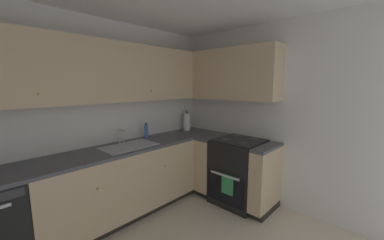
% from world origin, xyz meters
% --- Properties ---
extents(wall_back, '(4.17, 0.05, 2.44)m').
position_xyz_m(wall_back, '(0.00, 1.48, 1.22)').
color(wall_back, silver).
rests_on(wall_back, ground_plane).
extents(wall_right, '(0.05, 3.00, 2.44)m').
position_xyz_m(wall_right, '(2.06, 0.00, 1.22)').
color(wall_right, silver).
rests_on(wall_right, ground_plane).
extents(lower_cabinets_back, '(1.98, 0.62, 0.85)m').
position_xyz_m(lower_cabinets_back, '(0.45, 1.15, 0.43)').
color(lower_cabinets_back, tan).
rests_on(lower_cabinets_back, ground_plane).
extents(countertop_back, '(3.18, 0.60, 0.03)m').
position_xyz_m(countertop_back, '(0.45, 1.15, 0.87)').
color(countertop_back, '#4C4C51').
rests_on(countertop_back, lower_cabinets_back).
extents(lower_cabinets_right, '(0.62, 1.07, 0.85)m').
position_xyz_m(lower_cabinets_right, '(1.74, 0.37, 0.43)').
color(lower_cabinets_right, tan).
rests_on(lower_cabinets_right, ground_plane).
extents(countertop_right, '(0.60, 1.07, 0.03)m').
position_xyz_m(countertop_right, '(1.74, 0.37, 0.87)').
color(countertop_right, '#4C4C51').
rests_on(countertop_right, lower_cabinets_right).
extents(oven_range, '(0.68, 0.62, 1.04)m').
position_xyz_m(oven_range, '(1.76, 0.28, 0.45)').
color(oven_range, black).
rests_on(oven_range, ground_plane).
extents(upper_cabinets_back, '(2.86, 0.34, 0.70)m').
position_xyz_m(upper_cabinets_back, '(0.29, 1.29, 1.79)').
color(upper_cabinets_back, tan).
extents(upper_cabinets_right, '(0.32, 1.62, 0.70)m').
position_xyz_m(upper_cabinets_right, '(1.88, 0.64, 1.79)').
color(upper_cabinets_right, tan).
extents(sink, '(0.65, 0.40, 0.10)m').
position_xyz_m(sink, '(0.56, 1.12, 0.85)').
color(sink, '#B7B7BC').
rests_on(sink, countertop_back).
extents(faucet, '(0.07, 0.16, 0.19)m').
position_xyz_m(faucet, '(0.56, 1.33, 1.00)').
color(faucet, silver).
rests_on(faucet, countertop_back).
extents(soap_bottle, '(0.05, 0.05, 0.22)m').
position_xyz_m(soap_bottle, '(0.96, 1.33, 0.99)').
color(soap_bottle, '#3F72BF').
rests_on(soap_bottle, countertop_back).
extents(paper_towel_roll, '(0.11, 0.11, 0.34)m').
position_xyz_m(paper_towel_roll, '(1.77, 1.31, 1.03)').
color(paper_towel_roll, white).
rests_on(paper_towel_roll, countertop_back).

